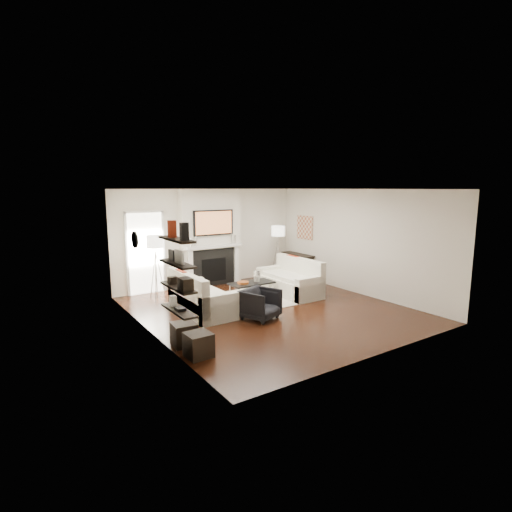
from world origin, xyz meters
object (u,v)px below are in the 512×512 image
armchair (260,303)px  lamp_left_shade (155,241)px  coffee_table (252,283)px  loveseat_right_base (289,286)px  lamp_right_shade (278,231)px  ottoman_near (184,334)px  loveseat_left_base (202,304)px

armchair → lamp_left_shade: 3.12m
lamp_left_shade → armchair: bearing=-63.6°
coffee_table → loveseat_right_base: bearing=-8.8°
lamp_right_shade → ottoman_near: lamp_right_shade is taller
loveseat_left_base → armchair: size_ratio=2.56×
armchair → ottoman_near: bearing=172.4°
lamp_right_shade → armchair: bearing=-132.2°
armchair → lamp_right_shade: 4.03m
loveseat_left_base → loveseat_right_base: size_ratio=1.00×
lamp_left_shade → lamp_right_shade: bearing=3.8°
coffee_table → ottoman_near: coffee_table is taller
loveseat_left_base → armchair: (0.84, -1.06, 0.14)m
loveseat_left_base → lamp_right_shade: lamp_right_shade is taller
coffee_table → armchair: armchair is taller
lamp_right_shade → ottoman_near: size_ratio=1.00×
loveseat_left_base → lamp_right_shade: (3.45, 1.82, 1.24)m
loveseat_left_base → ottoman_near: 1.84m
lamp_right_shade → lamp_left_shade: bearing=-176.2°
lamp_left_shade → ottoman_near: lamp_left_shade is taller
lamp_left_shade → ottoman_near: 3.36m
coffee_table → loveseat_left_base: bearing=-167.6°
coffee_table → lamp_right_shade: bearing=37.7°
lamp_right_shade → ottoman_near: 5.74m
coffee_table → lamp_right_shade: lamp_right_shade is taller
lamp_left_shade → ottoman_near: bearing=-101.5°
ottoman_near → armchair: bearing=12.9°
loveseat_left_base → lamp_left_shade: bearing=106.1°
loveseat_left_base → ottoman_near: (-1.07, -1.49, -0.01)m
loveseat_left_base → coffee_table: (1.54, 0.34, 0.19)m
armchair → loveseat_right_base: bearing=14.6°
ottoman_near → lamp_right_shade: bearing=36.2°
loveseat_right_base → ottoman_near: loveseat_right_base is taller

